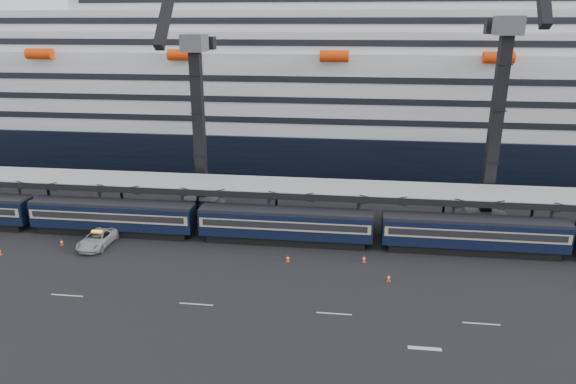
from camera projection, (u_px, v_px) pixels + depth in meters
name	position (u px, v px, depth m)	size (l,w,h in m)	color
ground	(358.00, 292.00, 46.79)	(260.00, 260.00, 0.00)	black
lane_markings	(461.00, 331.00, 40.89)	(111.00, 4.27, 0.02)	beige
train	(316.00, 226.00, 56.06)	(133.05, 3.00, 4.05)	black
canopy	(360.00, 190.00, 58.30)	(130.00, 6.25, 5.53)	#9FA1A7
cruise_ship	(354.00, 91.00, 86.28)	(214.09, 28.84, 34.00)	black
crane_dark_near	(198.00, 120.00, 62.91)	(4.50, 17.75, 35.08)	#515459
crane_dark_mid	(498.00, 116.00, 57.30)	(4.50, 18.24, 39.64)	#515459
pickup_truck	(98.00, 239.00, 56.13)	(2.71, 5.87, 1.63)	#9FA1A6
traffic_cone_a	(62.00, 242.00, 56.40)	(0.36, 0.36, 0.73)	#FF3D08
traffic_cone_c	(288.00, 258.00, 52.53)	(0.37, 0.37, 0.75)	#FF3D08
traffic_cone_d	(364.00, 259.00, 52.43)	(0.38, 0.38, 0.77)	#FF3D08
traffic_cone_e	(389.00, 278.00, 48.60)	(0.36, 0.36, 0.71)	#FF3D08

